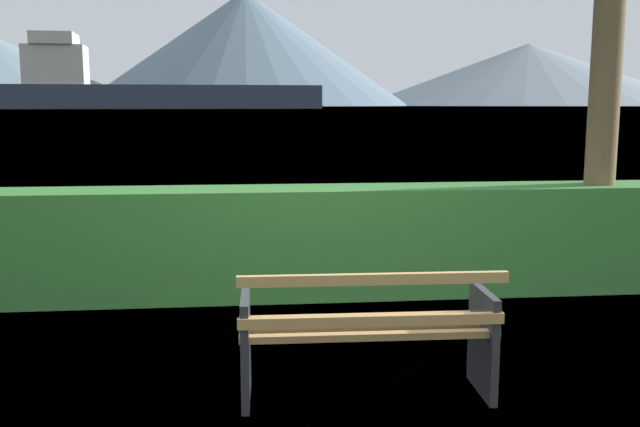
{
  "coord_description": "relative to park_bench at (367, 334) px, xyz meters",
  "views": [
    {
      "loc": [
        -0.73,
        -4.31,
        1.85
      ],
      "look_at": [
        0.0,
        2.82,
        0.74
      ],
      "focal_mm": 40.16,
      "sensor_mm": 36.0,
      "label": 1
    }
  ],
  "objects": [
    {
      "name": "park_bench",
      "position": [
        0.0,
        0.0,
        0.0
      ],
      "size": [
        1.61,
        0.61,
        0.87
      ],
      "color": "tan",
      "rests_on": "ground_plane"
    },
    {
      "name": "water_surface",
      "position": [
        0.0,
        306.55,
        -0.42
      ],
      "size": [
        620.0,
        620.0,
        0.0
      ],
      "primitive_type": "plane",
      "color": "#7A99A8",
      "rests_on": "ground_plane"
    },
    {
      "name": "cargo_ship_large",
      "position": [
        -37.71,
        251.22,
        6.61
      ],
      "size": [
        110.45,
        23.74,
        25.17
      ],
      "color": "#2D384C",
      "rests_on": "water_surface"
    },
    {
      "name": "ground_plane",
      "position": [
        0.0,
        0.06,
        -0.42
      ],
      "size": [
        1400.0,
        1400.0,
        0.0
      ],
      "primitive_type": "plane",
      "color": "#567A38"
    },
    {
      "name": "hedge_row",
      "position": [
        0.0,
        2.52,
        0.1
      ],
      "size": [
        13.17,
        0.68,
        1.05
      ],
      "primitive_type": "cube",
      "color": "#387A33",
      "rests_on": "ground_plane"
    },
    {
      "name": "distant_hills",
      "position": [
        28.2,
        580.01,
        33.36
      ],
      "size": [
        709.26,
        308.47,
        86.99
      ],
      "color": "slate",
      "rests_on": "ground_plane"
    }
  ]
}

